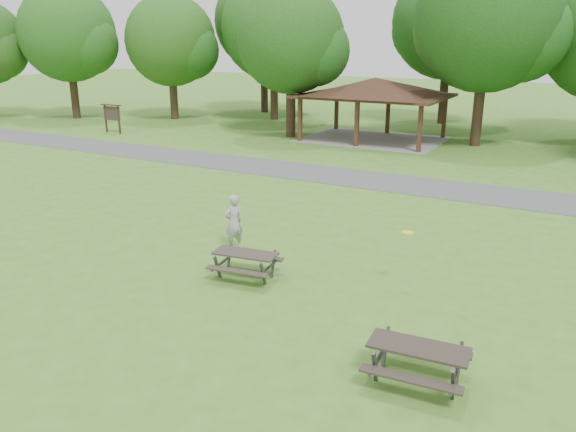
{
  "coord_description": "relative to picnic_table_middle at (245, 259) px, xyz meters",
  "views": [
    {
      "loc": [
        8.18,
        -9.03,
        6.02
      ],
      "look_at": [
        1.0,
        4.0,
        1.3
      ],
      "focal_mm": 35.0,
      "sensor_mm": 36.0,
      "label": 1
    }
  ],
  "objects": [
    {
      "name": "notice_board",
      "position": [
        -20.64,
        15.65,
        0.78
      ],
      "size": [
        1.6,
        0.3,
        1.88
      ],
      "color": "#361C13",
      "rests_on": "ground"
    },
    {
      "name": "ground",
      "position": [
        -0.64,
        -2.35,
        -0.53
      ],
      "size": [
        160.0,
        160.0,
        0.0
      ],
      "primitive_type": "plane",
      "color": "#407421",
      "rests_on": "ground"
    },
    {
      "name": "tree_deep_b",
      "position": [
        -2.54,
        30.68,
        6.35
      ],
      "size": [
        8.4,
        8.0,
        11.13
      ],
      "color": "black",
      "rests_on": "ground"
    },
    {
      "name": "tree_row_a",
      "position": [
        -28.55,
        19.68,
        5.62
      ],
      "size": [
        7.56,
        7.2,
        9.97
      ],
      "color": "black",
      "rests_on": "ground"
    },
    {
      "name": "picnic_table_far",
      "position": [
        5.31,
        -2.47,
        0.04
      ],
      "size": [
        1.89,
        1.57,
        0.77
      ],
      "color": "#2A231E",
      "rests_on": "ground"
    },
    {
      "name": "tree_row_c",
      "position": [
        -14.54,
        26.68,
        6.0
      ],
      "size": [
        8.19,
        7.8,
        10.67
      ],
      "color": "#322016",
      "rests_on": "ground"
    },
    {
      "name": "picnic_table_middle",
      "position": [
        0.0,
        0.0,
        0.0
      ],
      "size": [
        1.85,
        1.57,
        0.73
      ],
      "color": "#2F2722",
      "rests_on": "ground"
    },
    {
      "name": "frisbee_in_flight",
      "position": [
        3.83,
        1.45,
        0.93
      ],
      "size": [
        0.31,
        0.31,
        0.02
      ],
      "color": "yellow",
      "rests_on": "ground"
    },
    {
      "name": "asphalt_path",
      "position": [
        -0.64,
        11.65,
        -0.52
      ],
      "size": [
        120.0,
        3.2,
        0.02
      ],
      "primitive_type": "cube",
      "color": "#4A4A4D",
      "rests_on": "ground"
    },
    {
      "name": "tree_row_b",
      "position": [
        -21.56,
        23.18,
        5.13
      ],
      "size": [
        7.14,
        6.8,
        9.28
      ],
      "color": "#312116",
      "rests_on": "ground"
    },
    {
      "name": "tree_row_e",
      "position": [
        1.46,
        22.68,
        6.25
      ],
      "size": [
        8.4,
        8.0,
        11.02
      ],
      "color": "#301E15",
      "rests_on": "ground"
    },
    {
      "name": "frisbee_thrower",
      "position": [
        -1.43,
        1.57,
        0.32
      ],
      "size": [
        0.6,
        0.72,
        1.7
      ],
      "primitive_type": "imported",
      "rotation": [
        0.0,
        0.0,
        -1.93
      ],
      "color": "#9E9EA1",
      "rests_on": "ground"
    },
    {
      "name": "pavilion",
      "position": [
        -4.64,
        21.65,
        2.53
      ],
      "size": [
        8.6,
        7.01,
        3.76
      ],
      "color": "#3D2516",
      "rests_on": "ground"
    },
    {
      "name": "tree_row_d",
      "position": [
        -9.56,
        20.18,
        5.24
      ],
      "size": [
        6.93,
        6.6,
        9.27
      ],
      "color": "black",
      "rests_on": "ground"
    },
    {
      "name": "tree_deep_a",
      "position": [
        -17.54,
        30.18,
        6.6
      ],
      "size": [
        8.4,
        8.0,
        11.38
      ],
      "color": "black",
      "rests_on": "ground"
    }
  ]
}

